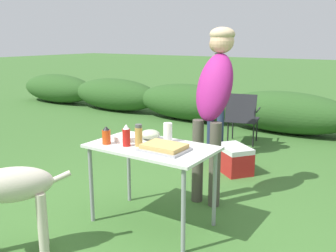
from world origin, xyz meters
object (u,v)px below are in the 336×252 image
hot_sauce_bottle (106,136)px  cooler_box (234,159)px  dog (4,191)px  standing_person_in_navy_coat (217,84)px  folding_table (152,154)px  standing_person_with_beanie (214,93)px  paper_cup_stack (168,132)px  plate_stack (126,138)px  mixing_bowl (150,134)px  ketchup_bottle (126,136)px  camp_chair_green_behind_table (242,116)px  spice_jar (139,135)px  food_tray (164,147)px

hot_sauce_bottle → cooler_box: bearing=76.6°
dog → hot_sauce_bottle: bearing=-67.2°
standing_person_in_navy_coat → dog: standing_person_in_navy_coat is taller
folding_table → standing_person_with_beanie: 0.93m
paper_cup_stack → plate_stack: bearing=-154.5°
paper_cup_stack → standing_person_in_navy_coat: bearing=103.1°
plate_stack → paper_cup_stack: (0.35, 0.17, 0.06)m
hot_sauce_bottle → mixing_bowl: bearing=56.7°
ketchup_bottle → camp_chair_green_behind_table: (-0.16, 3.05, -0.36)m
spice_jar → camp_chair_green_behind_table: bearing=94.8°
standing_person_in_navy_coat → camp_chair_green_behind_table: size_ratio=2.04×
camp_chair_green_behind_table → standing_person_with_beanie: bearing=-88.3°
paper_cup_stack → camp_chair_green_behind_table: (-0.39, 2.73, -0.36)m
plate_stack → mixing_bowl: bearing=42.9°
camp_chair_green_behind_table → mixing_bowl: bearing=-98.6°
hot_sauce_bottle → camp_chair_green_behind_table: (0.03, 3.09, -0.35)m
dog → ketchup_bottle: bearing=-76.8°
mixing_bowl → ketchup_bottle: bearing=-97.2°
folding_table → hot_sauce_bottle: size_ratio=6.74×
spice_jar → dog: spice_jar is taller
food_tray → camp_chair_green_behind_table: bearing=99.8°
mixing_bowl → ketchup_bottle: size_ratio=0.95×
folding_table → standing_person_in_navy_coat: 2.14m
paper_cup_stack → hot_sauce_bottle: paper_cup_stack is taller
paper_cup_stack → cooler_box: size_ratio=0.30×
standing_person_with_beanie → cooler_box: standing_person_with_beanie is taller
dog → spice_jar: bearing=-79.6°
food_tray → dog: (-0.79, -0.99, -0.22)m
food_tray → standing_person_with_beanie: bearing=87.5°
mixing_bowl → hot_sauce_bottle: hot_sauce_bottle is taller
spice_jar → standing_person_in_navy_coat: bearing=98.0°
paper_cup_stack → hot_sauce_bottle: (-0.42, -0.36, -0.01)m
paper_cup_stack → cooler_box: (0.02, 1.48, -0.66)m
folding_table → standing_person_with_beanie: bearing=75.1°
mixing_bowl → spice_jar: 0.25m
food_tray → hot_sauce_bottle: (-0.54, -0.12, 0.05)m
hot_sauce_bottle → standing_person_in_navy_coat: 2.25m
hot_sauce_bottle → food_tray: bearing=12.1°
spice_jar → cooler_box: (0.16, 1.74, -0.66)m
plate_stack → dog: size_ratio=0.29×
hot_sauce_bottle → cooler_box: size_ratio=0.28×
paper_cup_stack → mixing_bowl: bearing=-175.3°
standing_person_in_navy_coat → dog: bearing=-81.2°
food_tray → dog: bearing=-128.5°
plate_stack → standing_person_in_navy_coat: bearing=92.4°
food_tray → plate_stack: bearing=170.6°
hot_sauce_bottle → standing_person_in_navy_coat: bearing=90.5°
mixing_bowl → standing_person_with_beanie: size_ratio=0.10×
food_tray → cooler_box: bearing=93.4°
mixing_bowl → camp_chair_green_behind_table: size_ratio=0.22×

